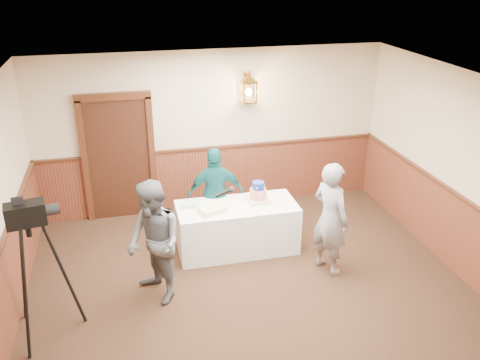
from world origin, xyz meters
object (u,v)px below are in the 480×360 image
at_px(sheet_cake_yellow, 212,210).
at_px(baker, 330,218).
at_px(tv_camera_rig, 38,278).
at_px(interviewer, 154,243).
at_px(assistant_p, 216,194).
at_px(tiered_cake, 258,194).
at_px(display_table, 237,227).
at_px(sheet_cake_green, 191,204).

distance_m(sheet_cake_yellow, baker, 1.70).
xyz_separation_m(baker, tv_camera_rig, (-3.81, -0.48, -0.05)).
xyz_separation_m(interviewer, assistant_p, (1.06, 1.39, -0.07)).
bearing_deg(baker, tiered_cake, 17.07).
xyz_separation_m(display_table, tv_camera_rig, (-2.67, -1.32, 0.40)).
bearing_deg(interviewer, tv_camera_rig, -99.05).
height_order(tiered_cake, sheet_cake_yellow, tiered_cake).
distance_m(display_table, baker, 1.49).
distance_m(baker, tv_camera_rig, 3.84).
bearing_deg(sheet_cake_green, tv_camera_rig, -143.82).
bearing_deg(interviewer, assistant_p, 118.41).
height_order(baker, assistant_p, baker).
bearing_deg(assistant_p, sheet_cake_yellow, 78.15).
xyz_separation_m(interviewer, tv_camera_rig, (-1.37, -0.37, -0.06)).
distance_m(display_table, assistant_p, 0.63).
distance_m(interviewer, baker, 2.44).
relative_size(display_table, assistant_p, 1.19).
bearing_deg(assistant_p, sheet_cake_green, 39.52).
relative_size(interviewer, tv_camera_rig, 0.96).
distance_m(display_table, tv_camera_rig, 3.00).
distance_m(tiered_cake, sheet_cake_yellow, 0.77).
height_order(tiered_cake, baker, baker).
bearing_deg(tv_camera_rig, tiered_cake, 13.71).
relative_size(interviewer, baker, 1.00).
relative_size(assistant_p, tv_camera_rig, 0.88).
height_order(sheet_cake_yellow, assistant_p, assistant_p).
xyz_separation_m(display_table, sheet_cake_green, (-0.66, 0.14, 0.41)).
bearing_deg(tiered_cake, interviewer, -148.52).
bearing_deg(display_table, assistant_p, 117.79).
relative_size(tiered_cake, tv_camera_rig, 0.19).
height_order(display_table, tiered_cake, tiered_cake).
bearing_deg(tiered_cake, tv_camera_rig, -155.42).
distance_m(sheet_cake_yellow, interviewer, 1.22).
bearing_deg(tv_camera_rig, sheet_cake_green, 25.31).
bearing_deg(tiered_cake, assistant_p, 145.81).
bearing_deg(assistant_p, tiered_cake, 150.23).
relative_size(sheet_cake_green, baker, 0.16).
bearing_deg(interviewer, display_table, 101.99).
bearing_deg(sheet_cake_green, interviewer, -120.10).
relative_size(display_table, sheet_cake_green, 6.68).
height_order(display_table, interviewer, interviewer).
height_order(sheet_cake_green, assistant_p, assistant_p).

